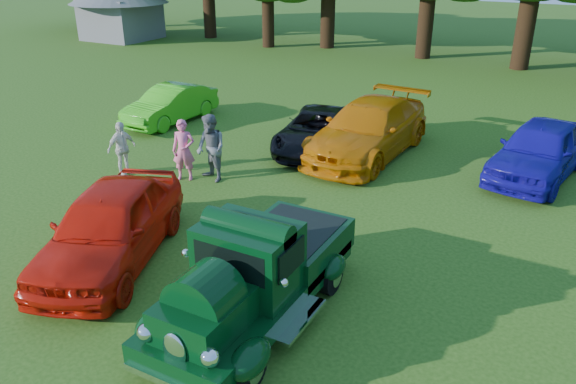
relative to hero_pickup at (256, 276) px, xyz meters
The scene contains 11 objects.
ground 2.11m from the hero_pickup, 155.78° to the left, with size 120.00×120.00×0.00m, color #264B11.
hero_pickup is the anchor object (origin of this frame).
red_convertible 3.52m from the hero_pickup, behind, with size 1.84×4.58×1.56m, color red.
back_car_lime 12.00m from the hero_pickup, 136.20° to the left, with size 1.36×3.91×1.29m, color green.
back_car_black 8.68m from the hero_pickup, 108.78° to the left, with size 2.03×4.40×1.22m, color black.
back_car_orange 8.57m from the hero_pickup, 98.45° to the left, with size 2.24×5.51×1.60m, color #C46706.
back_car_blue 9.68m from the hero_pickup, 69.03° to the left, with size 1.83×4.54×1.55m, color #150D98.
spectator_pink 6.53m from the hero_pickup, 138.75° to the left, with size 0.61×0.40×1.67m, color pink.
spectator_grey 6.24m from the hero_pickup, 132.57° to the left, with size 0.88×0.69×1.82m, color slate.
spectator_white 7.66m from the hero_pickup, 150.26° to the left, with size 0.88×0.37×1.50m, color silver.
gazebo 32.30m from the hero_pickup, 137.49° to the left, with size 6.40×6.40×3.90m.
Camera 1 is at (6.08, -7.61, 5.91)m, focal length 35.00 mm.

